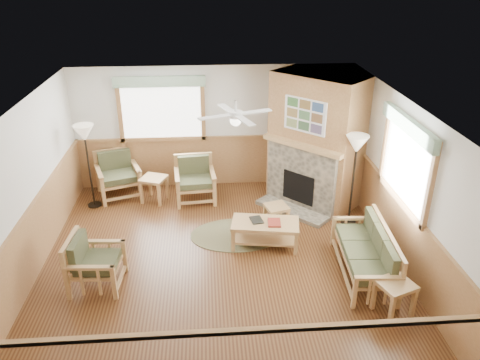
{
  "coord_description": "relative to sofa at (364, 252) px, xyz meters",
  "views": [
    {
      "loc": [
        -0.16,
        -6.73,
        4.68
      ],
      "look_at": [
        0.4,
        0.7,
        1.15
      ],
      "focal_mm": 35.0,
      "sensor_mm": 36.0,
      "label": 1
    }
  ],
  "objects": [
    {
      "name": "end_table_sofa",
      "position": [
        0.14,
        -0.96,
        -0.14
      ],
      "size": [
        0.6,
        0.59,
        0.53
      ],
      "primitive_type": null,
      "rotation": [
        0.0,
        0.0,
        0.36
      ],
      "color": "tan",
      "rests_on": "floor"
    },
    {
      "name": "book_dark",
      "position": [
        -1.64,
        1.02,
        0.09
      ],
      "size": [
        0.25,
        0.3,
        0.02
      ],
      "primitive_type": "cube",
      "rotation": [
        0.0,
        0.0,
        0.19
      ],
      "color": "black",
      "rests_on": "coffee_table"
    },
    {
      "name": "end_table_chairs",
      "position": [
        -3.61,
        2.82,
        -0.13
      ],
      "size": [
        0.63,
        0.62,
        0.55
      ],
      "primitive_type": null,
      "rotation": [
        0.0,
        0.0,
        -0.38
      ],
      "color": "tan",
      "rests_on": "floor"
    },
    {
      "name": "armchair_left",
      "position": [
        -4.25,
        0.02,
        0.02
      ],
      "size": [
        0.82,
        0.82,
        0.86
      ],
      "primitive_type": null,
      "rotation": [
        0.0,
        0.0,
        1.5
      ],
      "color": "tan",
      "rests_on": "floor"
    },
    {
      "name": "armchair_back_left",
      "position": [
        -4.4,
        3.15,
        0.07
      ],
      "size": [
        1.08,
        1.08,
        0.95
      ],
      "primitive_type": null,
      "rotation": [
        0.0,
        0.0,
        0.33
      ],
      "color": "tan",
      "rests_on": "floor"
    },
    {
      "name": "coffee_table",
      "position": [
        -1.49,
        0.95,
        -0.17
      ],
      "size": [
        1.26,
        0.78,
        0.47
      ],
      "primitive_type": null,
      "rotation": [
        0.0,
        0.0,
        -0.17
      ],
      "color": "tan",
      "rests_on": "floor"
    },
    {
      "name": "ceiling_fan",
      "position": [
        -2.01,
        0.9,
        2.25
      ],
      "size": [
        1.59,
        1.59,
        0.36
      ],
      "primitive_type": null,
      "rotation": [
        0.0,
        0.0,
        0.35
      ],
      "color": "white",
      "rests_on": "ceiling"
    },
    {
      "name": "armchair_back_right",
      "position": [
        -2.75,
        2.83,
        0.05
      ],
      "size": [
        0.88,
        0.88,
        0.91
      ],
      "primitive_type": null,
      "rotation": [
        0.0,
        0.0,
        0.09
      ],
      "color": "tan",
      "rests_on": "floor"
    },
    {
      "name": "wall_left",
      "position": [
        -5.31,
        0.6,
        0.94
      ],
      "size": [
        0.02,
        6.0,
        2.7
      ],
      "primitive_type": "cube",
      "color": "white",
      "rests_on": "floor"
    },
    {
      "name": "wall_right",
      "position": [
        0.69,
        0.6,
        0.94
      ],
      "size": [
        0.02,
        6.0,
        2.7
      ],
      "primitive_type": "cube",
      "color": "white",
      "rests_on": "floor"
    },
    {
      "name": "braided_rug",
      "position": [
        -1.97,
        1.32,
        -0.4
      ],
      "size": [
        1.97,
        1.97,
        0.01
      ],
      "primitive_type": "cylinder",
      "rotation": [
        0.0,
        0.0,
        0.15
      ],
      "color": "brown",
      "rests_on": "floor"
    },
    {
      "name": "window_right",
      "position": [
        0.65,
        0.4,
        2.12
      ],
      "size": [
        0.16,
        1.9,
        1.5
      ],
      "primitive_type": null,
      "color": "white",
      "rests_on": "wall_right"
    },
    {
      "name": "footstool",
      "position": [
        -1.17,
        1.75,
        -0.23
      ],
      "size": [
        0.51,
        0.51,
        0.36
      ],
      "primitive_type": null,
      "rotation": [
        0.0,
        0.0,
        0.28
      ],
      "color": "tan",
      "rests_on": "floor"
    },
    {
      "name": "book_red",
      "position": [
        -1.34,
        0.9,
        0.1
      ],
      "size": [
        0.25,
        0.32,
        0.03
      ],
      "primitive_type": "cube",
      "rotation": [
        0.0,
        0.0,
        -0.09
      ],
      "color": "maroon",
      "rests_on": "coffee_table"
    },
    {
      "name": "window_back",
      "position": [
        -3.41,
        3.56,
        2.12
      ],
      "size": [
        1.9,
        0.16,
        1.5
      ],
      "primitive_type": null,
      "color": "white",
      "rests_on": "wall_back"
    },
    {
      "name": "floor_lamp_right",
      "position": [
        0.24,
        1.6,
        0.5
      ],
      "size": [
        0.46,
        0.46,
        1.82
      ],
      "primitive_type": null,
      "rotation": [
        0.0,
        0.0,
        0.1
      ],
      "color": "black",
      "rests_on": "floor"
    },
    {
      "name": "sofa",
      "position": [
        0.0,
        0.0,
        0.0
      ],
      "size": [
        1.82,
        0.85,
        0.81
      ],
      "primitive_type": null,
      "rotation": [
        0.0,
        0.0,
        -1.64
      ],
      "color": "tan",
      "rests_on": "floor"
    },
    {
      "name": "wall_back",
      "position": [
        -2.31,
        3.6,
        0.94
      ],
      "size": [
        6.0,
        0.02,
        2.7
      ],
      "primitive_type": "cube",
      "color": "white",
      "rests_on": "floor"
    },
    {
      "name": "floor_lamp_left",
      "position": [
        -4.86,
        2.7,
        0.48
      ],
      "size": [
        0.48,
        0.48,
        1.78
      ],
      "primitive_type": null,
      "rotation": [
        0.0,
        0.0,
        0.19
      ],
      "color": "black",
      "rests_on": "floor"
    },
    {
      "name": "fireplace",
      "position": [
        -0.26,
        2.65,
        0.94
      ],
      "size": [
        3.11,
        3.11,
        2.7
      ],
      "primitive_type": null,
      "rotation": [
        0.0,
        0.0,
        -0.79
      ],
      "color": "#9A6C3F",
      "rests_on": "floor"
    },
    {
      "name": "floor",
      "position": [
        -2.31,
        0.6,
        -0.41
      ],
      "size": [
        6.0,
        6.0,
        0.01
      ],
      "primitive_type": "cube",
      "color": "#522F16",
      "rests_on": "ground"
    },
    {
      "name": "wainscot",
      "position": [
        -2.31,
        0.6,
        0.14
      ],
      "size": [
        6.0,
        6.0,
        1.1
      ],
      "primitive_type": null,
      "color": "#9A6C3F",
      "rests_on": "floor"
    },
    {
      "name": "wall_front",
      "position": [
        -2.31,
        -2.4,
        0.94
      ],
      "size": [
        6.0,
        0.02,
        2.7
      ],
      "primitive_type": "cube",
      "color": "white",
      "rests_on": "floor"
    },
    {
      "name": "ceiling",
      "position": [
        -2.31,
        0.6,
        2.29
      ],
      "size": [
        6.0,
        6.0,
        0.01
      ],
      "primitive_type": "cube",
      "color": "white",
      "rests_on": "floor"
    }
  ]
}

